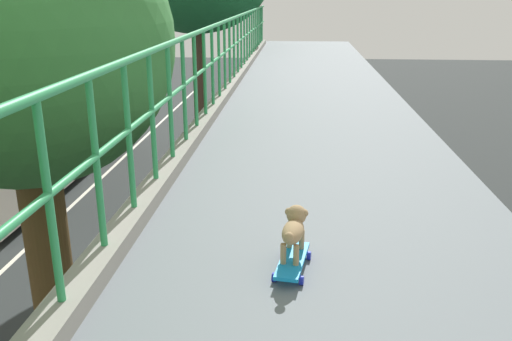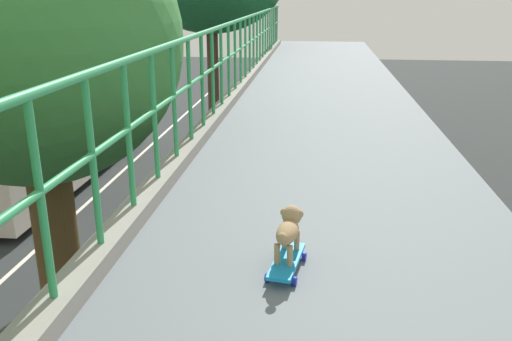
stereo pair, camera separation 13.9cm
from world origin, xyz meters
TOP-DOWN VIEW (x-y plane):
  - city_bus at (-8.63, 18.54)m, footprint 2.73×11.58m
  - roadside_tree_mid at (-2.42, 5.98)m, footprint 3.73×3.73m
  - toy_skateboard at (0.95, 2.57)m, footprint 0.24×0.51m
  - small_dog at (0.95, 2.65)m, footprint 0.18×0.40m

SIDE VIEW (x-z plane):
  - city_bus at x=-8.63m, z-range 0.22..3.58m
  - toy_skateboard at x=0.95m, z-range 5.41..5.49m
  - small_dog at x=0.95m, z-range 5.50..5.79m
  - roadside_tree_mid at x=-2.42m, z-range 2.21..10.46m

